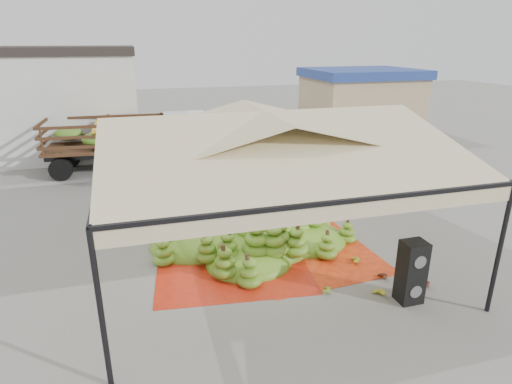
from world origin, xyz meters
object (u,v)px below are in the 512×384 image
object	(u,v)px
vendor	(273,169)
truck_left	(135,137)
speaker_stack	(411,272)
truck_right	(293,134)
banana_heap	(254,224)

from	to	relation	value
vendor	truck_left	bearing A→B (deg)	-24.38
speaker_stack	truck_right	size ratio (longest dim) A/B	0.22
speaker_stack	truck_right	world-z (taller)	truck_right
truck_left	banana_heap	bearing A→B (deg)	-67.84
speaker_stack	banana_heap	bearing A→B (deg)	124.63
vendor	truck_left	world-z (taller)	truck_left
vendor	truck_left	distance (m)	6.99
banana_heap	vendor	xyz separation A→B (m)	(2.01, 4.33, 0.26)
banana_heap	vendor	distance (m)	4.78
speaker_stack	truck_right	bearing A→B (deg)	81.91
banana_heap	truck_right	world-z (taller)	truck_right
vendor	truck_right	world-z (taller)	truck_right
banana_heap	speaker_stack	size ratio (longest dim) A/B	4.02
truck_left	truck_right	xyz separation A→B (m)	(7.44, -0.77, -0.14)
vendor	banana_heap	bearing A→B (deg)	83.10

